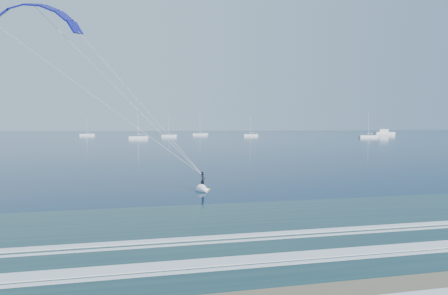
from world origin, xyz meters
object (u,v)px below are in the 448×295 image
at_px(sailboat_7, 169,136).
at_px(motor_yacht, 384,133).
at_px(kitesurfer_rig, 122,95).
at_px(sailboat_5, 250,135).
at_px(sailboat_2, 87,135).
at_px(sailboat_3, 138,137).
at_px(sailboat_4, 200,134).
at_px(sailboat_6, 368,136).

bearing_deg(sailboat_7, motor_yacht, 3.26).
relative_size(kitesurfer_rig, sailboat_5, 1.74).
height_order(sailboat_2, sailboat_5, sailboat_5).
bearing_deg(sailboat_5, sailboat_3, -154.99).
bearing_deg(sailboat_3, sailboat_4, 56.83).
distance_m(motor_yacht, sailboat_5, 92.44).
distance_m(sailboat_3, sailboat_4, 72.38).
xyz_separation_m(sailboat_4, sailboat_5, (24.63, -30.63, -0.01)).
distance_m(motor_yacht, sailboat_2, 187.67).
bearing_deg(sailboat_7, sailboat_6, -19.95).
xyz_separation_m(motor_yacht, sailboat_7, (-139.56, -7.96, -0.82)).
xyz_separation_m(motor_yacht, sailboat_5, (-92.21, -6.53, -0.81)).
xyz_separation_m(kitesurfer_rig, motor_yacht, (159.37, 192.35, -7.61)).
bearing_deg(motor_yacht, sailboat_2, 172.55).
xyz_separation_m(sailboat_5, sailboat_7, (-47.35, -1.42, -0.01)).
relative_size(sailboat_3, sailboat_6, 0.88).
bearing_deg(sailboat_6, sailboat_5, 144.34).
relative_size(sailboat_3, sailboat_7, 1.11).
height_order(sailboat_2, sailboat_4, sailboat_4).
distance_m(kitesurfer_rig, sailboat_6, 190.62).
bearing_deg(sailboat_4, motor_yacht, -11.65).
relative_size(sailboat_2, sailboat_4, 0.86).
bearing_deg(sailboat_7, sailboat_4, 54.67).
bearing_deg(sailboat_2, sailboat_6, -25.09).
xyz_separation_m(motor_yacht, sailboat_3, (-156.44, -36.49, -0.80)).
height_order(kitesurfer_rig, sailboat_2, kitesurfer_rig).
distance_m(sailboat_5, sailboat_7, 47.37).
bearing_deg(sailboat_6, sailboat_7, 160.05).
xyz_separation_m(sailboat_4, sailboat_7, (-22.72, -32.06, -0.02)).
relative_size(kitesurfer_rig, sailboat_4, 1.57).
distance_m(motor_yacht, sailboat_7, 139.79).
height_order(motor_yacht, sailboat_6, sailboat_6).
height_order(sailboat_6, sailboat_7, sailboat_6).
bearing_deg(sailboat_2, sailboat_3, -64.01).
height_order(sailboat_5, sailboat_6, sailboat_6).
distance_m(motor_yacht, sailboat_6, 59.43).
xyz_separation_m(sailboat_3, sailboat_7, (16.88, 28.53, -0.01)).
height_order(motor_yacht, sailboat_4, sailboat_4).
height_order(sailboat_3, sailboat_5, sailboat_3).
bearing_deg(sailboat_6, sailboat_2, 154.91).
bearing_deg(sailboat_5, motor_yacht, 4.05).
bearing_deg(sailboat_2, sailboat_4, -0.19).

